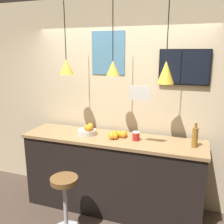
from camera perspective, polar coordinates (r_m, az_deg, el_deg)
back_wall at (r=3.60m, az=2.17°, el=2.08°), size 8.00×0.06×2.90m
service_counter at (r=3.54m, az=0.00°, el=-13.95°), size 2.44×0.61×1.06m
bar_stool at (r=3.19m, az=-10.63°, el=-18.85°), size 0.40×0.40×0.74m
fruit_bowl at (r=3.44m, az=-5.60°, el=-4.21°), size 0.25×0.25×0.15m
orange_pile at (r=3.32m, az=1.20°, el=-5.22°), size 0.22×0.25×0.08m
juice_bottle at (r=3.12m, az=18.44°, el=-5.42°), size 0.07×0.07×0.30m
spread_jar at (r=3.23m, az=5.50°, el=-5.50°), size 0.09×0.09×0.11m
pendant_lamp_left at (r=3.45m, az=-10.38°, el=10.20°), size 0.19×0.19×0.93m
pendant_lamp_middle at (r=3.17m, az=0.20°, el=10.12°), size 0.17×0.17×0.93m
pendant_lamp_right at (r=3.03m, az=12.21°, el=8.93°), size 0.20×0.20×1.00m
mounted_tv at (r=3.33m, az=16.18°, el=9.80°), size 0.63×0.04×0.45m
hanging_menu_board at (r=2.85m, az=6.41°, el=4.33°), size 0.24×0.01×0.17m
wall_poster at (r=3.56m, az=-0.91°, el=13.32°), size 0.49×0.01×0.59m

